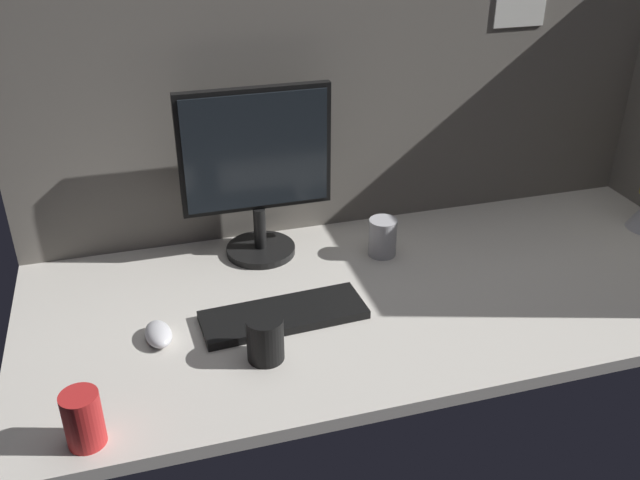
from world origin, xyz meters
TOP-DOWN VIEW (x-y plane):
  - ground_plane at (0.00, 0.00)cm, footprint 180.00×80.00cm
  - cubicle_wall_back at (0.06, 37.50)cm, footprint 180.00×5.50cm
  - monitor at (-29.23, 25.13)cm, footprint 37.95×18.00cm
  - keyboard at (-30.43, -6.17)cm, footprint 37.65×15.00cm
  - mouse at (-58.16, -6.57)cm, footprint 6.67×10.18cm
  - mug_black_travel at (-37.25, -18.76)cm, footprint 7.73×7.73cm
  - mug_red_plastic at (-72.82, -33.14)cm, footprint 6.85×6.85cm
  - mug_steel at (1.10, 14.95)cm, footprint 7.28×7.28cm

SIDE VIEW (x-z plane):
  - ground_plane at x=0.00cm, z-range -3.00..0.00cm
  - keyboard at x=-30.43cm, z-range 0.00..2.00cm
  - mouse at x=-58.16cm, z-range 0.00..3.40cm
  - mug_black_travel at x=-37.25cm, z-range 0.00..9.78cm
  - mug_steel at x=1.10cm, z-range 0.00..10.05cm
  - mug_red_plastic at x=-72.82cm, z-range 0.00..10.85cm
  - monitor at x=-29.23cm, z-range 1.97..46.14cm
  - cubicle_wall_back at x=0.06cm, z-range 0.03..74.28cm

